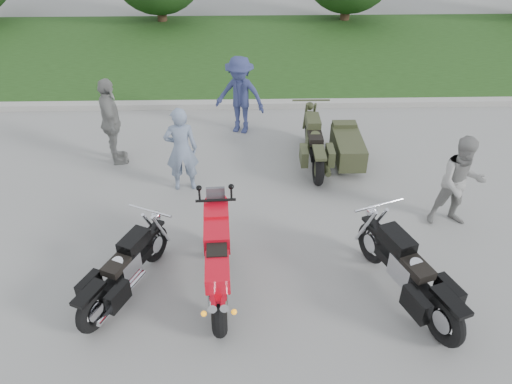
{
  "coord_description": "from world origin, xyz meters",
  "views": [
    {
      "loc": [
        0.11,
        -6.02,
        5.59
      ],
      "look_at": [
        0.28,
        0.91,
        0.8
      ],
      "focal_mm": 35.0,
      "sensor_mm": 36.0,
      "label": 1
    }
  ],
  "objects_px": {
    "sportbike_red": "(218,259)",
    "person_grey": "(461,183)",
    "cruiser_sidecar": "(334,147)",
    "person_stripe": "(181,150)",
    "cruiser_left": "(123,273)",
    "cruiser_right": "(411,276)",
    "person_denim": "(240,95)",
    "person_back": "(111,122)"
  },
  "relations": [
    {
      "from": "sportbike_red",
      "to": "person_denim",
      "type": "relative_size",
      "value": 1.25
    },
    {
      "from": "cruiser_right",
      "to": "person_back",
      "type": "relative_size",
      "value": 1.26
    },
    {
      "from": "sportbike_red",
      "to": "person_back",
      "type": "xyz_separation_m",
      "value": [
        -2.33,
        3.9,
        0.3
      ]
    },
    {
      "from": "sportbike_red",
      "to": "person_denim",
      "type": "xyz_separation_m",
      "value": [
        0.32,
        5.23,
        0.28
      ]
    },
    {
      "from": "cruiser_left",
      "to": "cruiser_right",
      "type": "relative_size",
      "value": 0.87
    },
    {
      "from": "cruiser_left",
      "to": "person_denim",
      "type": "relative_size",
      "value": 1.12
    },
    {
      "from": "sportbike_red",
      "to": "person_grey",
      "type": "relative_size",
      "value": 1.33
    },
    {
      "from": "cruiser_left",
      "to": "cruiser_sidecar",
      "type": "relative_size",
      "value": 0.87
    },
    {
      "from": "cruiser_left",
      "to": "person_denim",
      "type": "bearing_deg",
      "value": 96.77
    },
    {
      "from": "cruiser_sidecar",
      "to": "person_stripe",
      "type": "bearing_deg",
      "value": -164.96
    },
    {
      "from": "cruiser_sidecar",
      "to": "person_denim",
      "type": "relative_size",
      "value": 1.29
    },
    {
      "from": "sportbike_red",
      "to": "person_stripe",
      "type": "bearing_deg",
      "value": 102.67
    },
    {
      "from": "person_stripe",
      "to": "person_grey",
      "type": "distance_m",
      "value": 5.07
    },
    {
      "from": "cruiser_right",
      "to": "person_denim",
      "type": "height_order",
      "value": "person_denim"
    },
    {
      "from": "cruiser_left",
      "to": "person_stripe",
      "type": "xyz_separation_m",
      "value": [
        0.62,
        2.88,
        0.44
      ]
    },
    {
      "from": "cruiser_sidecar",
      "to": "person_denim",
      "type": "bearing_deg",
      "value": 141.66
    },
    {
      "from": "person_stripe",
      "to": "person_grey",
      "type": "xyz_separation_m",
      "value": [
        4.91,
        -1.25,
        -0.0
      ]
    },
    {
      "from": "cruiser_sidecar",
      "to": "person_denim",
      "type": "height_order",
      "value": "person_denim"
    },
    {
      "from": "person_grey",
      "to": "person_denim",
      "type": "xyz_separation_m",
      "value": [
        -3.8,
        3.64,
        0.05
      ]
    },
    {
      "from": "cruiser_left",
      "to": "person_back",
      "type": "bearing_deg",
      "value": 128.15
    },
    {
      "from": "person_stripe",
      "to": "person_grey",
      "type": "relative_size",
      "value": 1.01
    },
    {
      "from": "person_back",
      "to": "person_stripe",
      "type": "bearing_deg",
      "value": -141.39
    },
    {
      "from": "person_denim",
      "to": "cruiser_left",
      "type": "bearing_deg",
      "value": -88.27
    },
    {
      "from": "cruiser_left",
      "to": "cruiser_right",
      "type": "distance_m",
      "value": 4.22
    },
    {
      "from": "sportbike_red",
      "to": "cruiser_left",
      "type": "distance_m",
      "value": 1.43
    },
    {
      "from": "person_grey",
      "to": "person_back",
      "type": "relative_size",
      "value": 0.92
    },
    {
      "from": "person_grey",
      "to": "person_back",
      "type": "height_order",
      "value": "person_back"
    },
    {
      "from": "cruiser_sidecar",
      "to": "person_grey",
      "type": "distance_m",
      "value": 2.8
    },
    {
      "from": "person_denim",
      "to": "person_back",
      "type": "xyz_separation_m",
      "value": [
        -2.65,
        -1.34,
        0.02
      ]
    },
    {
      "from": "sportbike_red",
      "to": "person_grey",
      "type": "xyz_separation_m",
      "value": [
        4.12,
        1.59,
        0.22
      ]
    },
    {
      "from": "sportbike_red",
      "to": "person_stripe",
      "type": "distance_m",
      "value": 2.96
    },
    {
      "from": "person_grey",
      "to": "person_stripe",
      "type": "bearing_deg",
      "value": 166.52
    },
    {
      "from": "cruiser_right",
      "to": "person_back",
      "type": "distance_m",
      "value": 6.62
    },
    {
      "from": "person_stripe",
      "to": "person_back",
      "type": "distance_m",
      "value": 1.87
    },
    {
      "from": "person_stripe",
      "to": "person_denim",
      "type": "height_order",
      "value": "person_denim"
    },
    {
      "from": "cruiser_left",
      "to": "person_grey",
      "type": "bearing_deg",
      "value": 41.34
    },
    {
      "from": "cruiser_right",
      "to": "cruiser_sidecar",
      "type": "height_order",
      "value": "cruiser_right"
    },
    {
      "from": "cruiser_left",
      "to": "person_back",
      "type": "height_order",
      "value": "person_back"
    },
    {
      "from": "cruiser_sidecar",
      "to": "person_grey",
      "type": "bearing_deg",
      "value": -48.43
    },
    {
      "from": "cruiser_left",
      "to": "person_grey",
      "type": "xyz_separation_m",
      "value": [
        5.53,
        1.63,
        0.43
      ]
    },
    {
      "from": "sportbike_red",
      "to": "person_grey",
      "type": "bearing_deg",
      "value": 18.22
    },
    {
      "from": "cruiser_right",
      "to": "person_grey",
      "type": "height_order",
      "value": "person_grey"
    }
  ]
}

